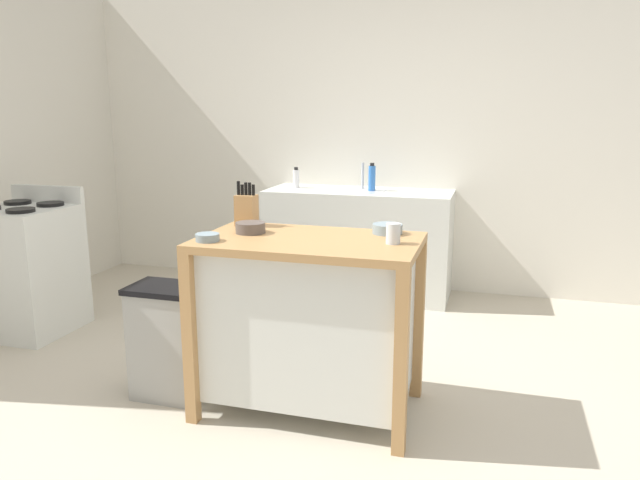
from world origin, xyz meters
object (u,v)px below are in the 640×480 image
bottle_spray_cleaner (372,178)px  stove (26,269)px  trash_bin (166,341)px  bowl_stoneware_deep (387,228)px  bowl_ceramic_small (207,237)px  drinking_cup (393,233)px  kitchen_island (309,316)px  bowl_ceramic_wide (250,227)px  sink_faucet (363,176)px  knife_block (246,209)px  bottle_dish_soap (296,178)px

bottle_spray_cleaner → stove: size_ratio=0.23×
trash_bin → bowl_stoneware_deep: bearing=15.0°
bowl_ceramic_small → drinking_cup: drinking_cup is taller
kitchen_island → trash_bin: size_ratio=1.75×
bowl_ceramic_wide → drinking_cup: bearing=-3.3°
kitchen_island → bowl_ceramic_wide: size_ratio=7.11×
sink_faucet → knife_block: bearing=-96.6°
knife_block → bowl_ceramic_wide: bearing=-61.6°
bowl_stoneware_deep → drinking_cup: size_ratio=1.56×
bowl_stoneware_deep → drinking_cup: (0.07, -0.23, 0.02)m
bowl_stoneware_deep → bowl_ceramic_wide: bowl_ceramic_wide is taller
stove → drinking_cup: bearing=-11.3°
kitchen_island → knife_block: size_ratio=4.51×
bowl_ceramic_wide → bowl_ceramic_small: (-0.12, -0.24, -0.01)m
knife_block → bowl_ceramic_wide: 0.22m
bowl_ceramic_wide → sink_faucet: 2.16m
bowl_stoneware_deep → bottle_spray_cleaner: size_ratio=0.68×
bowl_stoneware_deep → trash_bin: bearing=-165.0°
kitchen_island → bowl_stoneware_deep: bearing=32.8°
kitchen_island → trash_bin: 0.82m
bowl_stoneware_deep → stove: 2.67m
knife_block → bottle_spray_cleaner: 1.88m
knife_block → drinking_cup: bearing=-15.0°
bowl_ceramic_small → drinking_cup: (0.88, 0.20, 0.03)m
bottle_spray_cleaner → bowl_ceramic_small: bearing=-98.9°
bowl_ceramic_small → bowl_stoneware_deep: bearing=27.7°
bottle_dish_soap → stove: 2.21m
kitchen_island → bowl_ceramic_wide: bowl_ceramic_wide is taller
knife_block → drinking_cup: 0.89m
bowl_ceramic_small → sink_faucet: 2.41m
knife_block → sink_faucet: bearing=83.4°
kitchen_island → trash_bin: (-0.79, -0.08, -0.20)m
bottle_dish_soap → drinking_cup: bearing=-60.3°
bowl_ceramic_wide → drinking_cup: (0.76, -0.04, 0.02)m
bowl_stoneware_deep → sink_faucet: bearing=105.9°
bowl_ceramic_wide → bottle_spray_cleaner: bottle_spray_cleaner is taller
knife_block → stove: 1.92m
bowl_ceramic_wide → sink_faucet: size_ratio=0.71×
bottle_spray_cleaner → stove: bearing=-144.2°
drinking_cup → bottle_spray_cleaner: (-0.53, 2.08, 0.03)m
knife_block → trash_bin: (-0.36, -0.31, -0.69)m
bowl_ceramic_small → bottle_dish_soap: size_ratio=0.66×
bowl_stoneware_deep → bowl_ceramic_small: 0.92m
trash_bin → bottle_spray_cleaner: bearing=72.3°
bowl_ceramic_small → drinking_cup: size_ratio=1.17×
drinking_cup → stove: bearing=168.7°
trash_bin → bottle_spray_cleaner: (0.69, 2.16, 0.68)m
bowl_ceramic_small → bottle_dish_soap: (-0.31, 2.28, 0.03)m
bowl_ceramic_small → trash_bin: (-0.34, 0.12, -0.62)m
stove → sink_faucet: bearing=39.1°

